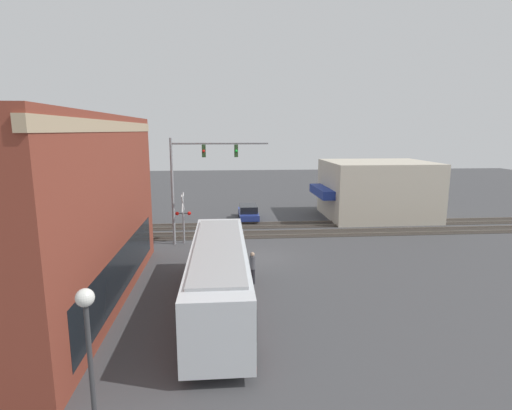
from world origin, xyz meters
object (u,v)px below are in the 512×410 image
at_px(crossing_signal, 183,213).
at_px(parked_car_blue, 248,213).
at_px(pedestrian_near_bus, 252,268).
at_px(streetlamp, 91,365).
at_px(city_bus, 219,274).

height_order(crossing_signal, parked_car_blue, crossing_signal).
height_order(parked_car_blue, pedestrian_near_bus, pedestrian_near_bus).
bearing_deg(streetlamp, city_bus, -18.61).
height_order(streetlamp, parked_car_blue, streetlamp).
relative_size(city_bus, parked_car_blue, 2.66).
height_order(city_bus, streetlamp, streetlamp).
bearing_deg(parked_car_blue, pedestrian_near_bus, 177.23).
bearing_deg(streetlamp, pedestrian_near_bus, -21.75).
bearing_deg(pedestrian_near_bus, streetlamp, 158.25).
bearing_deg(city_bus, streetlamp, 161.39).
xyz_separation_m(streetlamp, pedestrian_near_bus, (11.98, -4.78, -1.93)).
distance_m(city_bus, pedestrian_near_bus, 3.74).
bearing_deg(parked_car_blue, crossing_signal, 145.28).
bearing_deg(pedestrian_near_bus, crossing_signal, 28.04).
bearing_deg(streetlamp, parked_car_blue, -11.13).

